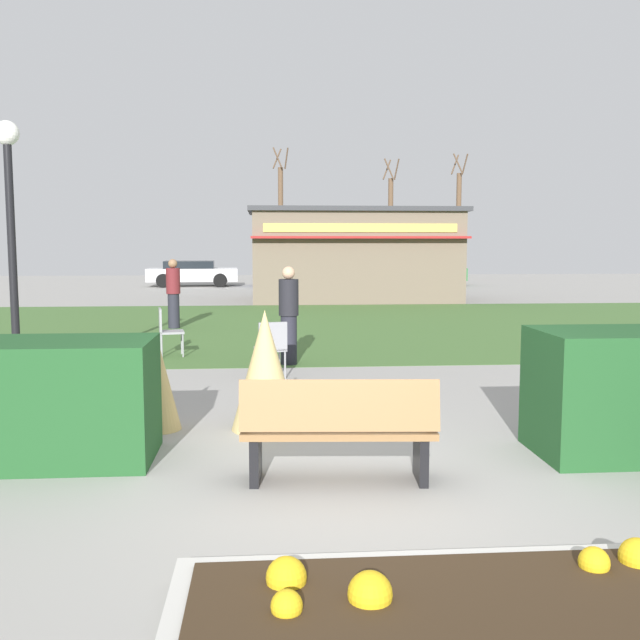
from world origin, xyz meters
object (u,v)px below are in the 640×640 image
at_px(cafe_chair_east, 167,328).
at_px(tree_center_bg, 281,221).
at_px(person_strolling, 289,315).
at_px(tree_right_bg, 390,226).
at_px(parked_car_east_slot, 420,272).
at_px(food_kiosk, 353,254).
at_px(parked_car_west_slot, 192,273).
at_px(lamppost_mid, 11,218).
at_px(person_standing, 173,293).
at_px(tree_left_bg, 458,224).
at_px(parked_car_center_slot, 300,272).
at_px(park_bench, 339,430).
at_px(cafe_chair_west, 271,345).

relative_size(cafe_chair_east, tree_center_bg, 0.12).
xyz_separation_m(person_strolling, tree_right_bg, (6.61, 27.80, 2.10)).
distance_m(cafe_chair_east, person_strolling, 2.47).
bearing_deg(tree_center_bg, parked_car_east_slot, -41.99).
distance_m(food_kiosk, parked_car_west_slot, 10.88).
relative_size(lamppost_mid, person_strolling, 2.29).
height_order(food_kiosk, parked_car_east_slot, food_kiosk).
bearing_deg(person_standing, cafe_chair_east, -126.52).
bearing_deg(tree_center_bg, tree_left_bg, -2.83).
distance_m(food_kiosk, tree_center_bg, 14.78).
height_order(food_kiosk, tree_center_bg, tree_center_bg).
relative_size(cafe_chair_east, parked_car_east_slot, 0.21).
bearing_deg(tree_left_bg, parked_car_center_slot, -149.23).
height_order(person_strolling, tree_right_bg, tree_right_bg).
relative_size(lamppost_mid, cafe_chair_east, 4.34).
height_order(parked_car_east_slot, tree_left_bg, tree_left_bg).
relative_size(park_bench, parked_car_west_slot, 0.41).
relative_size(food_kiosk, person_strolling, 4.44).
height_order(lamppost_mid, tree_left_bg, tree_left_bg).
bearing_deg(lamppost_mid, cafe_chair_west, -0.65).
xyz_separation_m(lamppost_mid, tree_right_bg, (10.75, 29.04, 0.51)).
height_order(park_bench, food_kiosk, food_kiosk).
xyz_separation_m(parked_car_center_slot, tree_center_bg, (-0.75, 5.95, 2.61)).
height_order(lamppost_mid, cafe_chair_west, lamppost_mid).
xyz_separation_m(cafe_chair_west, parked_car_center_slot, (1.59, 23.60, 0.12)).
height_order(food_kiosk, cafe_chair_west, food_kiosk).
bearing_deg(person_strolling, tree_left_bg, 120.63).
height_order(cafe_chair_east, parked_car_center_slot, parked_car_center_slot).
relative_size(cafe_chair_east, tree_left_bg, 0.13).
bearing_deg(parked_car_west_slot, lamppost_mid, -90.75).
relative_size(park_bench, tree_left_bg, 0.25).
bearing_deg(lamppost_mid, parked_car_center_slot, 77.04).
xyz_separation_m(food_kiosk, parked_car_center_slot, (-1.53, 8.56, -1.01)).
xyz_separation_m(lamppost_mid, cafe_chair_west, (3.83, -0.04, -1.92)).
bearing_deg(cafe_chair_west, food_kiosk, 78.31).
bearing_deg(parked_car_center_slot, cafe_chair_west, -93.84).
distance_m(parked_car_west_slot, tree_right_bg, 12.02).
xyz_separation_m(park_bench, cafe_chair_west, (-0.53, 4.93, 0.05)).
bearing_deg(parked_car_east_slot, person_standing, -120.01).
xyz_separation_m(tree_left_bg, tree_right_bg, (-3.84, 0.03, -0.15)).
bearing_deg(tree_left_bg, person_strolling, -110.61).
bearing_deg(person_standing, food_kiosk, 15.02).
distance_m(person_strolling, tree_left_bg, 29.75).
bearing_deg(parked_car_west_slot, tree_right_bg, 27.72).
distance_m(parked_car_west_slot, parked_car_east_slot, 10.96).
bearing_deg(parked_car_east_slot, park_bench, -103.59).
xyz_separation_m(food_kiosk, tree_center_bg, (-2.28, 14.51, 1.60)).
bearing_deg(parked_car_center_slot, parked_car_east_slot, 0.06).
height_order(person_standing, tree_center_bg, tree_center_bg).
xyz_separation_m(cafe_chair_east, parked_car_east_slot, (9.34, 21.27, 0.12)).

